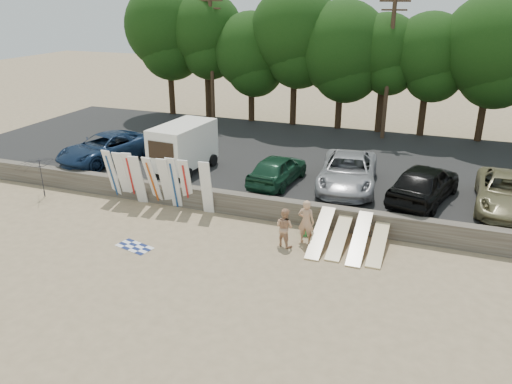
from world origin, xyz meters
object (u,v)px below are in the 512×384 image
car_4 (508,193)px  box_trailer (183,145)px  beachgoer_a (306,222)px  cooler (306,232)px  car_3 (424,183)px  beachgoer_b (284,227)px  beach_umbrella (41,178)px  car_2 (348,171)px  car_1 (278,169)px  car_0 (106,148)px

car_4 → box_trailer: bearing=-176.6°
beachgoer_a → cooler: size_ratio=4.82×
car_3 → cooler: size_ratio=13.31×
box_trailer → beachgoer_b: box_trailer is taller
car_3 → car_4: bearing=-159.3°
beach_umbrella → box_trailer: bearing=36.8°
car_2 → cooler: bearing=-106.8°
car_2 → cooler: car_2 is taller
box_trailer → beach_umbrella: box_trailer is taller
car_4 → beachgoer_a: 8.95m
car_1 → beachgoer_b: (1.87, -4.82, -0.64)m
car_3 → car_4: 3.41m
beachgoer_a → beach_umbrella: (-13.45, 0.27, 0.08)m
car_2 → cooler: size_ratio=14.80×
car_1 → beachgoer_b: size_ratio=2.72×
car_1 → car_3: car_3 is taller
car_0 → car_3: 16.76m
car_0 → car_4: size_ratio=1.03×
beachgoer_b → cooler: beachgoer_b is taller
box_trailer → car_3: size_ratio=0.80×
beachgoer_a → car_4: bearing=-146.5°
car_3 → car_4: car_3 is taller
car_2 → beachgoer_a: (-0.69, -5.00, -0.57)m
car_1 → beachgoer_b: bearing=116.9°
car_0 → car_3: (16.76, 0.08, 0.09)m
car_1 → beachgoer_b: 5.21m
car_2 → beach_umbrella: 14.91m
car_0 → car_4: (20.15, 0.38, -0.02)m
car_4 → beachgoer_a: size_ratio=2.95×
car_3 → beachgoer_b: car_3 is taller
car_1 → box_trailer: bearing=3.4°
car_3 → car_2: bearing=6.0°
car_3 → box_trailer: bearing=15.2°
car_3 → beach_umbrella: bearing=28.8°
car_3 → beachgoer_b: size_ratio=3.19×
car_0 → cooler: 13.03m
car_4 → car_3: bearing=-172.2°
box_trailer → beachgoer_b: 8.79m
car_3 → beachgoer_a: car_3 is taller
car_4 → beach_umbrella: size_ratio=2.44×
car_3 → beachgoer_b: 7.02m
car_3 → beachgoer_a: size_ratio=2.76×
car_3 → beach_umbrella: 18.13m
box_trailer → car_3: (12.01, -0.08, -0.52)m
car_3 → car_4: (3.39, 0.31, -0.11)m
car_1 → beachgoer_a: 5.03m
car_4 → beachgoer_b: 9.86m
box_trailer → car_0: 4.79m
car_0 → car_4: bearing=16.8°
box_trailer → car_2: bearing=8.4°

